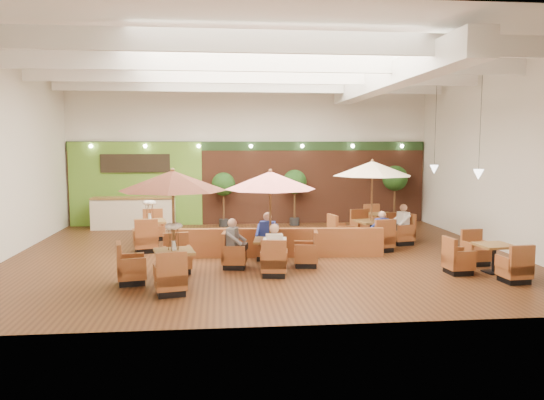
{
  "coord_description": "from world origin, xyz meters",
  "views": [
    {
      "loc": [
        -1.21,
        -14.77,
        3.11
      ],
      "look_at": [
        0.3,
        0.5,
        1.5
      ],
      "focal_mm": 35.0,
      "sensor_mm": 36.0,
      "label": 1
    }
  ],
  "objects": [
    {
      "name": "topiary_0",
      "position": [
        -1.07,
        5.3,
        1.53
      ],
      "size": [
        0.89,
        0.89,
        2.06
      ],
      "color": "black",
      "rests_on": "ground"
    },
    {
      "name": "diner_0",
      "position": [
        0.05,
        -2.53,
        0.76
      ],
      "size": [
        0.39,
        0.31,
        0.8
      ],
      "rotation": [
        0.0,
        0.0,
        0.01
      ],
      "color": "white",
      "rests_on": "ground"
    },
    {
      "name": "table_2",
      "position": [
        3.45,
        1.08,
        1.81
      ],
      "size": [
        2.7,
        2.7,
        2.66
      ],
      "rotation": [
        0.0,
        0.0,
        0.21
      ],
      "color": "brown",
      "rests_on": "ground"
    },
    {
      "name": "service_counter",
      "position": [
        -4.4,
        5.1,
        0.58
      ],
      "size": [
        3.0,
        0.75,
        1.18
      ],
      "color": "beige",
      "rests_on": "ground"
    },
    {
      "name": "diner_4",
      "position": [
        4.42,
        1.08,
        0.76
      ],
      "size": [
        0.38,
        0.43,
        0.81
      ],
      "rotation": [
        0.0,
        0.0,
        1.82
      ],
      "color": "white",
      "rests_on": "ground"
    },
    {
      "name": "table_4",
      "position": [
        5.14,
        -2.74,
        0.34
      ],
      "size": [
        1.65,
        2.43,
        0.9
      ],
      "rotation": [
        0.0,
        0.0,
        0.09
      ],
      "color": "brown",
      "rests_on": "ground"
    },
    {
      "name": "diner_3",
      "position": [
        3.45,
        0.1,
        0.73
      ],
      "size": [
        0.4,
        0.37,
        0.73
      ],
      "rotation": [
        0.0,
        0.0,
        0.34
      ],
      "color": "#263AA4",
      "rests_on": "ground"
    },
    {
      "name": "topiary_1",
      "position": [
        1.65,
        5.3,
        1.6
      ],
      "size": [
        0.93,
        0.93,
        2.15
      ],
      "color": "black",
      "rests_on": "ground"
    },
    {
      "name": "room",
      "position": [
        0.25,
        1.22,
        3.63
      ],
      "size": [
        14.04,
        14.0,
        5.52
      ],
      "color": "#381E0F",
      "rests_on": "ground"
    },
    {
      "name": "topiary_2",
      "position": [
        5.61,
        5.3,
        1.71
      ],
      "size": [
        0.99,
        0.99,
        2.29
      ],
      "color": "black",
      "rests_on": "ground"
    },
    {
      "name": "table_0",
      "position": [
        -2.31,
        -2.91,
        1.85
      ],
      "size": [
        2.52,
        2.63,
        2.6
      ],
      "rotation": [
        0.0,
        0.0,
        0.21
      ],
      "color": "brown",
      "rests_on": "ground"
    },
    {
      "name": "diner_2",
      "position": [
        -0.86,
        -1.61,
        0.76
      ],
      "size": [
        0.39,
        0.44,
        0.81
      ],
      "rotation": [
        0.0,
        0.0,
        4.43
      ],
      "color": "slate",
      "rests_on": "ground"
    },
    {
      "name": "table_3",
      "position": [
        -3.37,
        1.65,
        0.5
      ],
      "size": [
        1.07,
        2.78,
        1.57
      ],
      "rotation": [
        0.0,
        0.0,
        0.23
      ],
      "color": "brown",
      "rests_on": "ground"
    },
    {
      "name": "booth_divider",
      "position": [
        0.38,
        -0.43,
        0.4
      ],
      "size": [
        5.84,
        0.55,
        0.81
      ],
      "primitive_type": "cube",
      "rotation": [
        0.0,
        0.0,
        -0.06
      ],
      "color": "brown",
      "rests_on": "ground"
    },
    {
      "name": "table_1",
      "position": [
        0.05,
        -1.61,
        1.71
      ],
      "size": [
        2.49,
        2.49,
        2.5
      ],
      "rotation": [
        0.0,
        0.0,
        -0.14
      ],
      "color": "brown",
      "rests_on": "ground"
    },
    {
      "name": "diner_1",
      "position": [
        0.05,
        -0.7,
        0.77
      ],
      "size": [
        0.45,
        0.41,
        0.83
      ],
      "rotation": [
        0.0,
        0.0,
        2.85
      ],
      "color": "#263AA4",
      "rests_on": "ground"
    },
    {
      "name": "table_5",
      "position": [
        4.37,
        2.87,
        0.36
      ],
      "size": [
        0.96,
        2.57,
        0.94
      ],
      "rotation": [
        0.0,
        0.0,
        0.15
      ],
      "color": "brown",
      "rests_on": "ground"
    }
  ]
}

